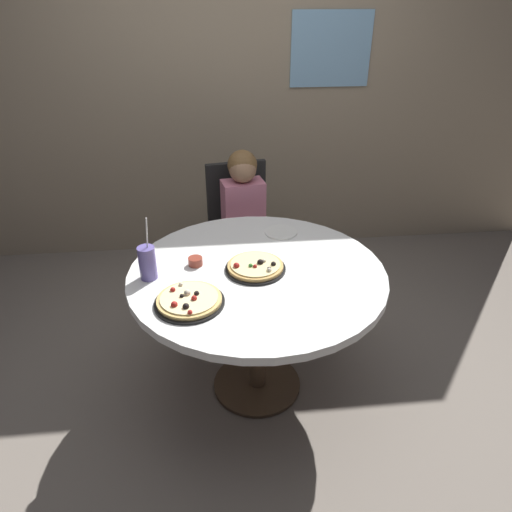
{
  "coord_description": "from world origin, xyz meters",
  "views": [
    {
      "loc": [
        -0.2,
        -1.88,
        1.9
      ],
      "look_at": [
        0.0,
        0.05,
        0.8
      ],
      "focal_mm": 32.46,
      "sensor_mm": 36.0,
      "label": 1
    }
  ],
  "objects_px": {
    "diner_child": "(246,245)",
    "plate_small": "(281,232)",
    "pizza_cheese": "(189,301)",
    "dining_table": "(257,287)",
    "chair_wooden": "(240,226)",
    "soda_cup": "(147,263)",
    "pizza_veggie": "(255,267)",
    "sauce_bowl": "(195,261)"
  },
  "relations": [
    {
      "from": "diner_child",
      "to": "soda_cup",
      "type": "height_order",
      "value": "diner_child"
    },
    {
      "from": "pizza_cheese",
      "to": "sauce_bowl",
      "type": "xyz_separation_m",
      "value": [
        0.02,
        0.32,
        0.0
      ]
    },
    {
      "from": "pizza_veggie",
      "to": "diner_child",
      "type": "bearing_deg",
      "value": 88.51
    },
    {
      "from": "chair_wooden",
      "to": "plate_small",
      "type": "xyz_separation_m",
      "value": [
        0.19,
        -0.56,
        0.22
      ]
    },
    {
      "from": "diner_child",
      "to": "soda_cup",
      "type": "bearing_deg",
      "value": -123.9
    },
    {
      "from": "plate_small",
      "to": "sauce_bowl",
      "type": "bearing_deg",
      "value": -147.3
    },
    {
      "from": "dining_table",
      "to": "pizza_cheese",
      "type": "relative_size",
      "value": 4.08
    },
    {
      "from": "sauce_bowl",
      "to": "pizza_veggie",
      "type": "bearing_deg",
      "value": -14.88
    },
    {
      "from": "diner_child",
      "to": "plate_small",
      "type": "bearing_deg",
      "value": -67.02
    },
    {
      "from": "pizza_cheese",
      "to": "plate_small",
      "type": "bearing_deg",
      "value": 51.81
    },
    {
      "from": "plate_small",
      "to": "pizza_veggie",
      "type": "bearing_deg",
      "value": -115.67
    },
    {
      "from": "pizza_veggie",
      "to": "soda_cup",
      "type": "xyz_separation_m",
      "value": [
        -0.5,
        -0.02,
        0.06
      ]
    },
    {
      "from": "diner_child",
      "to": "pizza_cheese",
      "type": "height_order",
      "value": "diner_child"
    },
    {
      "from": "diner_child",
      "to": "soda_cup",
      "type": "relative_size",
      "value": 3.51
    },
    {
      "from": "soda_cup",
      "to": "plate_small",
      "type": "xyz_separation_m",
      "value": [
        0.68,
        0.39,
        -0.08
      ]
    },
    {
      "from": "dining_table",
      "to": "pizza_veggie",
      "type": "bearing_deg",
      "value": 149.44
    },
    {
      "from": "chair_wooden",
      "to": "dining_table",
      "type": "bearing_deg",
      "value": -89.09
    },
    {
      "from": "pizza_cheese",
      "to": "sauce_bowl",
      "type": "height_order",
      "value": "pizza_cheese"
    },
    {
      "from": "chair_wooden",
      "to": "pizza_cheese",
      "type": "distance_m",
      "value": 1.24
    },
    {
      "from": "dining_table",
      "to": "pizza_cheese",
      "type": "distance_m",
      "value": 0.42
    },
    {
      "from": "dining_table",
      "to": "soda_cup",
      "type": "distance_m",
      "value": 0.54
    },
    {
      "from": "diner_child",
      "to": "soda_cup",
      "type": "xyz_separation_m",
      "value": [
        -0.52,
        -0.77,
        0.35
      ]
    },
    {
      "from": "pizza_cheese",
      "to": "plate_small",
      "type": "distance_m",
      "value": 0.79
    },
    {
      "from": "chair_wooden",
      "to": "pizza_veggie",
      "type": "relative_size",
      "value": 3.26
    },
    {
      "from": "pizza_veggie",
      "to": "chair_wooden",
      "type": "bearing_deg",
      "value": 90.46
    },
    {
      "from": "pizza_cheese",
      "to": "soda_cup",
      "type": "distance_m",
      "value": 0.31
    },
    {
      "from": "dining_table",
      "to": "plate_small",
      "type": "xyz_separation_m",
      "value": [
        0.17,
        0.38,
        0.1
      ]
    },
    {
      "from": "chair_wooden",
      "to": "plate_small",
      "type": "distance_m",
      "value": 0.63
    },
    {
      "from": "sauce_bowl",
      "to": "soda_cup",
      "type": "bearing_deg",
      "value": -156.27
    },
    {
      "from": "soda_cup",
      "to": "sauce_bowl",
      "type": "bearing_deg",
      "value": 23.73
    },
    {
      "from": "dining_table",
      "to": "pizza_veggie",
      "type": "height_order",
      "value": "pizza_veggie"
    },
    {
      "from": "chair_wooden",
      "to": "soda_cup",
      "type": "relative_size",
      "value": 3.09
    },
    {
      "from": "plate_small",
      "to": "soda_cup",
      "type": "bearing_deg",
      "value": -149.95
    },
    {
      "from": "dining_table",
      "to": "diner_child",
      "type": "relative_size",
      "value": 1.14
    },
    {
      "from": "sauce_bowl",
      "to": "dining_table",
      "type": "bearing_deg",
      "value": -15.31
    },
    {
      "from": "plate_small",
      "to": "dining_table",
      "type": "bearing_deg",
      "value": -114.51
    },
    {
      "from": "pizza_veggie",
      "to": "plate_small",
      "type": "height_order",
      "value": "pizza_veggie"
    },
    {
      "from": "soda_cup",
      "to": "sauce_bowl",
      "type": "xyz_separation_m",
      "value": [
        0.21,
        0.09,
        -0.06
      ]
    },
    {
      "from": "diner_child",
      "to": "plate_small",
      "type": "height_order",
      "value": "diner_child"
    },
    {
      "from": "dining_table",
      "to": "sauce_bowl",
      "type": "height_order",
      "value": "sauce_bowl"
    },
    {
      "from": "sauce_bowl",
      "to": "plate_small",
      "type": "xyz_separation_m",
      "value": [
        0.47,
        0.3,
        -0.02
      ]
    },
    {
      "from": "diner_child",
      "to": "pizza_cheese",
      "type": "bearing_deg",
      "value": -108.19
    }
  ]
}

